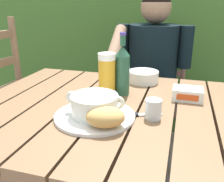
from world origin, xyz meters
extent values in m
cube|color=brown|center=(-0.55, 0.00, 0.72)|extent=(0.13, 0.91, 0.04)
cube|color=brown|center=(-0.41, 0.00, 0.72)|extent=(0.13, 0.91, 0.04)
cube|color=brown|center=(-0.28, 0.00, 0.72)|extent=(0.13, 0.91, 0.04)
cube|color=brown|center=(-0.14, 0.00, 0.72)|extent=(0.13, 0.91, 0.04)
cube|color=brown|center=(0.00, 0.00, 0.72)|extent=(0.13, 0.91, 0.04)
cube|color=brown|center=(0.14, 0.00, 0.72)|extent=(0.13, 0.91, 0.04)
cube|color=brown|center=(0.28, 0.00, 0.72)|extent=(0.13, 0.91, 0.04)
cube|color=brown|center=(0.00, 0.42, 0.66)|extent=(1.19, 0.03, 0.08)
cube|color=brown|center=(-0.58, 0.41, 0.35)|extent=(0.06, 0.06, 0.70)
cube|color=#3E6729|center=(0.00, 1.50, 0.93)|extent=(3.40, 0.60, 1.85)
cylinder|color=#4C3823|center=(-1.12, 1.65, 0.70)|extent=(0.10, 0.10, 1.39)
cylinder|color=brown|center=(0.23, 0.62, 0.22)|extent=(0.04, 0.04, 0.43)
cylinder|color=brown|center=(-0.17, 0.62, 0.22)|extent=(0.04, 0.04, 0.43)
cylinder|color=brown|center=(0.23, 1.05, 0.22)|extent=(0.04, 0.04, 0.43)
cylinder|color=brown|center=(-0.17, 1.05, 0.22)|extent=(0.04, 0.04, 0.43)
cube|color=brown|center=(0.03, 0.83, 0.44)|extent=(0.44, 0.46, 0.02)
cylinder|color=brown|center=(0.23, 1.05, 0.68)|extent=(0.04, 0.04, 0.50)
cylinder|color=brown|center=(-0.17, 1.05, 0.68)|extent=(0.04, 0.04, 0.50)
cube|color=brown|center=(0.03, 1.05, 0.60)|extent=(0.40, 0.02, 0.04)
cube|color=brown|center=(0.03, 1.05, 0.73)|extent=(0.40, 0.02, 0.04)
cube|color=brown|center=(0.03, 1.05, 0.85)|extent=(0.40, 0.02, 0.04)
cylinder|color=black|center=(0.11, 0.53, 0.23)|extent=(0.11, 0.11, 0.45)
cylinder|color=black|center=(0.11, 0.63, 0.51)|extent=(0.13, 0.40, 0.13)
cylinder|color=black|center=(-0.06, 0.53, 0.23)|extent=(0.11, 0.11, 0.45)
cylinder|color=black|center=(-0.06, 0.63, 0.51)|extent=(0.13, 0.40, 0.13)
cylinder|color=black|center=(0.03, 0.73, 0.75)|extent=(0.32, 0.32, 0.48)
sphere|color=#977257|center=(0.03, 0.73, 1.09)|extent=(0.19, 0.19, 0.19)
sphere|color=black|center=(0.03, 0.73, 1.11)|extent=(0.18, 0.18, 0.18)
cylinder|color=black|center=(0.23, 0.71, 0.86)|extent=(0.08, 0.08, 0.26)
cylinder|color=black|center=(-0.17, 0.71, 0.86)|extent=(0.08, 0.08, 0.26)
cylinder|color=#977257|center=(-0.17, 0.55, 0.89)|extent=(0.07, 0.25, 0.21)
cylinder|color=#806146|center=(-0.72, 0.32, 0.23)|extent=(0.04, 0.04, 0.47)
cylinder|color=#806146|center=(-0.72, 0.32, 0.76)|extent=(0.04, 0.04, 0.58)
cylinder|color=white|center=(-0.07, -0.12, 0.74)|extent=(0.29, 0.29, 0.01)
cylinder|color=white|center=(-0.07, -0.12, 0.78)|extent=(0.17, 0.17, 0.07)
cylinder|color=#CC6D2D|center=(-0.07, -0.12, 0.80)|extent=(0.15, 0.15, 0.01)
torus|color=white|center=(-0.15, -0.12, 0.80)|extent=(0.05, 0.01, 0.05)
torus|color=white|center=(0.01, -0.12, 0.80)|extent=(0.05, 0.01, 0.05)
ellipsoid|color=tan|center=(-0.01, -0.19, 0.78)|extent=(0.15, 0.13, 0.07)
cylinder|color=gold|center=(-0.10, 0.11, 0.81)|extent=(0.07, 0.07, 0.16)
cylinder|color=white|center=(-0.10, 0.11, 0.91)|extent=(0.08, 0.08, 0.03)
cylinder|color=#255139|center=(-0.04, 0.15, 0.82)|extent=(0.06, 0.06, 0.17)
cone|color=#255139|center=(-0.04, 0.15, 0.93)|extent=(0.06, 0.06, 0.04)
cylinder|color=#255139|center=(-0.04, 0.15, 0.97)|extent=(0.02, 0.02, 0.04)
cylinder|color=#4A3C9F|center=(-0.04, 0.15, 1.00)|extent=(0.03, 0.03, 0.01)
cylinder|color=silver|center=(0.13, -0.07, 0.77)|extent=(0.06, 0.06, 0.07)
cube|color=white|center=(0.25, 0.16, 0.76)|extent=(0.12, 0.09, 0.05)
cube|color=#DC4C1D|center=(0.25, 0.11, 0.76)|extent=(0.09, 0.00, 0.02)
cube|color=silver|center=(0.11, -0.05, 0.74)|extent=(0.11, 0.06, 0.00)
cube|color=black|center=(0.05, -0.07, 0.74)|extent=(0.06, 0.04, 0.01)
cylinder|color=white|center=(0.03, 0.35, 0.76)|extent=(0.16, 0.16, 0.06)
camera|label=1|loc=(0.21, -0.87, 1.12)|focal=39.28mm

